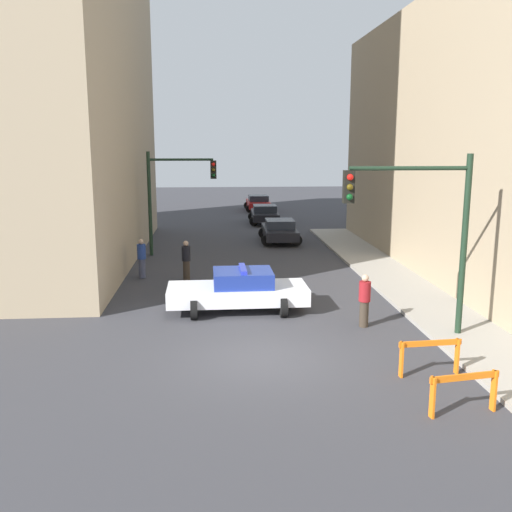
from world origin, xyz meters
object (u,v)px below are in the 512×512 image
(police_car, at_px, (239,290))
(parked_car_near, at_px, (280,230))
(parked_car_mid, at_px, (265,214))
(barrier_mid, at_px, (430,351))
(pedestrian_corner, at_px, (142,258))
(traffic_light_far, at_px, (171,188))
(parked_car_far, at_px, (258,203))
(pedestrian_sidewalk, at_px, (364,300))
(barrier_front, at_px, (464,387))
(pedestrian_crossing, at_px, (186,260))
(traffic_light_near, at_px, (426,218))

(police_car, bearing_deg, parked_car_near, -13.25)
(parked_car_mid, distance_m, barrier_mid, 27.28)
(parked_car_near, bearing_deg, pedestrian_corner, -127.92)
(traffic_light_far, bearing_deg, parked_car_near, 30.74)
(parked_car_far, bearing_deg, pedestrian_sidewalk, -88.79)
(barrier_front, bearing_deg, pedestrian_crossing, 116.86)
(pedestrian_corner, xyz_separation_m, barrier_front, (8.20, -13.01, -0.24))
(parked_car_mid, xyz_separation_m, parked_car_far, (0.15, 7.69, 0.00))
(parked_car_near, bearing_deg, barrier_mid, -84.82)
(traffic_light_far, relative_size, police_car, 1.10)
(pedestrian_sidewalk, height_order, barrier_front, pedestrian_sidewalk)
(pedestrian_corner, bearing_deg, traffic_light_far, -7.29)
(police_car, distance_m, pedestrian_sidewalk, 4.28)
(parked_car_near, bearing_deg, police_car, -101.34)
(pedestrian_corner, bearing_deg, barrier_mid, -139.35)
(parked_car_near, bearing_deg, traffic_light_near, -81.61)
(traffic_light_far, xyz_separation_m, barrier_mid, (7.29, -15.95, -2.78))
(traffic_light_far, xyz_separation_m, parked_car_mid, (5.70, 11.28, -2.72))
(parked_car_far, relative_size, pedestrian_sidewalk, 2.60)
(traffic_light_far, relative_size, parked_car_near, 1.20)
(barrier_mid, bearing_deg, parked_car_far, 92.35)
(parked_car_near, height_order, pedestrian_corner, pedestrian_corner)
(parked_car_far, relative_size, barrier_mid, 2.70)
(traffic_light_far, relative_size, barrier_front, 3.27)
(parked_car_mid, relative_size, barrier_front, 2.74)
(traffic_light_far, bearing_deg, traffic_light_near, -58.73)
(traffic_light_near, relative_size, pedestrian_crossing, 3.13)
(parked_car_mid, distance_m, pedestrian_corner, 17.57)
(barrier_front, bearing_deg, barrier_mid, 88.64)
(traffic_light_near, distance_m, pedestrian_corner, 12.50)
(pedestrian_corner, relative_size, barrier_mid, 1.04)
(pedestrian_crossing, height_order, barrier_mid, pedestrian_crossing)
(traffic_light_near, xyz_separation_m, parked_car_near, (-2.18, 16.71, -2.86))
(parked_car_far, height_order, barrier_mid, parked_car_far)
(pedestrian_crossing, bearing_deg, barrier_front, 176.71)
(pedestrian_sidewalk, bearing_deg, parked_car_mid, 145.07)
(parked_car_far, bearing_deg, parked_car_mid, -91.43)
(traffic_light_far, relative_size, pedestrian_sidewalk, 3.13)
(pedestrian_sidewalk, bearing_deg, parked_car_near, 145.71)
(traffic_light_near, bearing_deg, pedestrian_corner, 137.47)
(traffic_light_near, height_order, barrier_mid, traffic_light_near)
(parked_car_near, relative_size, pedestrian_corner, 2.61)
(traffic_light_far, height_order, pedestrian_sidewalk, traffic_light_far)
(parked_car_far, bearing_deg, traffic_light_near, -86.44)
(parked_car_near, bearing_deg, traffic_light_far, -148.30)
(traffic_light_far, distance_m, barrier_front, 19.58)
(traffic_light_near, height_order, pedestrian_corner, traffic_light_near)
(traffic_light_far, relative_size, pedestrian_corner, 3.13)
(pedestrian_sidewalk, bearing_deg, pedestrian_crossing, -176.19)
(pedestrian_sidewalk, bearing_deg, parked_car_far, 144.21)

